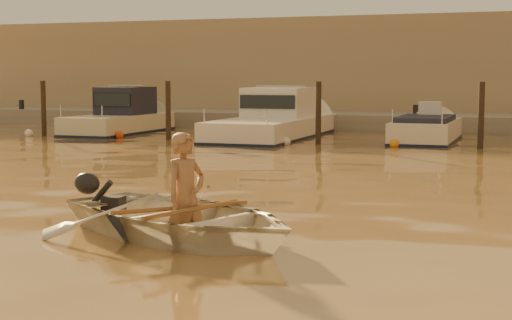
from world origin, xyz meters
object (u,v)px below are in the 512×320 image
at_px(moored_boat_2, 274,120).
at_px(dinghy, 181,217).
at_px(moored_boat_1, 119,117).
at_px(moored_boat_3, 426,135).
at_px(person, 186,197).
at_px(waterfront_building, 395,71).

bearing_deg(moored_boat_2, dinghy, -75.75).
xyz_separation_m(dinghy, moored_boat_1, (-10.55, 16.97, 0.35)).
bearing_deg(dinghy, moored_boat_2, 37.18).
relative_size(dinghy, moored_boat_3, 0.70).
relative_size(person, waterfront_building, 0.04).
bearing_deg(waterfront_building, dinghy, -86.14).
height_order(moored_boat_1, moored_boat_2, same).
relative_size(dinghy, waterfront_building, 0.08).
height_order(moored_boat_1, waterfront_building, waterfront_building).
height_order(person, moored_boat_1, moored_boat_1).
relative_size(moored_boat_2, waterfront_building, 0.19).
xyz_separation_m(dinghy, waterfront_building, (-1.89, 27.97, 2.12)).
bearing_deg(moored_boat_2, person, -75.49).
xyz_separation_m(dinghy, moored_boat_3, (1.03, 16.97, -0.05)).
bearing_deg(moored_boat_3, person, -93.17).
bearing_deg(dinghy, person, -90.00).
distance_m(moored_boat_2, moored_boat_3, 5.36).
distance_m(moored_boat_1, moored_boat_2, 6.24).
distance_m(dinghy, person, 0.30).
distance_m(dinghy, moored_boat_3, 17.00).
xyz_separation_m(person, waterfront_building, (-1.98, 28.01, 1.84)).
relative_size(moored_boat_1, moored_boat_2, 0.72).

